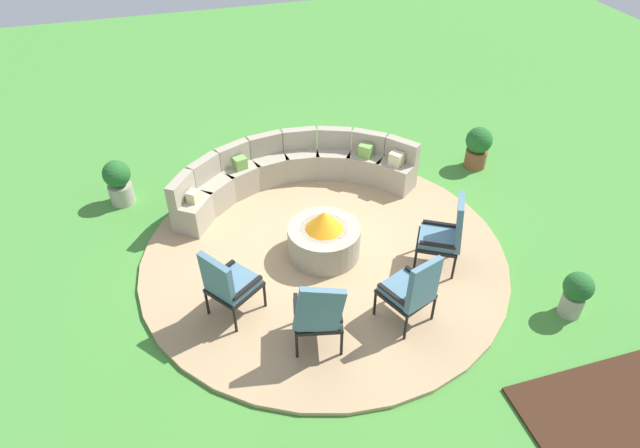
% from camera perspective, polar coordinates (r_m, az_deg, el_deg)
% --- Properties ---
extents(ground_plane, '(24.00, 24.00, 0.00)m').
position_cam_1_polar(ground_plane, '(8.10, 0.40, -3.34)').
color(ground_plane, '#478C38').
extents(patio_circle, '(5.27, 5.27, 0.06)m').
position_cam_1_polar(patio_circle, '(8.08, 0.41, -3.18)').
color(patio_circle, tan).
rests_on(patio_circle, ground_plane).
extents(mulch_bed_right, '(2.19, 1.29, 0.04)m').
position_cam_1_polar(mulch_bed_right, '(7.19, 28.68, -16.68)').
color(mulch_bed_right, '#382114').
rests_on(mulch_bed_right, ground_plane).
extents(fire_pit, '(1.04, 1.04, 0.75)m').
position_cam_1_polar(fire_pit, '(7.87, 0.42, -1.42)').
color(fire_pit, '#9E937F').
rests_on(fire_pit, patio_circle).
extents(curved_stone_bench, '(4.07, 1.50, 0.83)m').
position_cam_1_polar(curved_stone_bench, '(9.20, -2.99, 5.38)').
color(curved_stone_bench, '#9E937F').
rests_on(curved_stone_bench, patio_circle).
extents(lounge_chair_front_left, '(0.78, 0.79, 1.07)m').
position_cam_1_polar(lounge_chair_front_left, '(6.91, -9.45, -6.02)').
color(lounge_chair_front_left, black).
rests_on(lounge_chair_front_left, patio_circle).
extents(lounge_chair_front_right, '(0.69, 0.70, 1.12)m').
position_cam_1_polar(lounge_chair_front_right, '(6.47, -0.20, -9.10)').
color(lounge_chair_front_right, black).
rests_on(lounge_chair_front_right, patio_circle).
extents(lounge_chair_back_left, '(0.72, 0.75, 1.08)m').
position_cam_1_polar(lounge_chair_back_left, '(6.83, 9.49, -6.68)').
color(lounge_chair_back_left, black).
rests_on(lounge_chair_back_left, patio_circle).
extents(lounge_chair_back_right, '(0.76, 0.75, 1.15)m').
position_cam_1_polar(lounge_chair_back_right, '(7.69, 12.90, -0.93)').
color(lounge_chair_back_right, black).
rests_on(lounge_chair_back_right, patio_circle).
extents(potted_plant_0, '(0.44, 0.44, 0.77)m').
position_cam_1_polar(potted_plant_0, '(9.49, -20.08, 4.14)').
color(potted_plant_0, '#A89E8E').
rests_on(potted_plant_0, ground_plane).
extents(potted_plant_1, '(0.38, 0.38, 0.67)m').
position_cam_1_polar(potted_plant_1, '(7.75, 24.92, -6.43)').
color(potted_plant_1, '#A89E8E').
rests_on(potted_plant_1, ground_plane).
extents(potted_plant_2, '(0.46, 0.46, 0.77)m').
position_cam_1_polar(potted_plant_2, '(10.23, 15.99, 7.76)').
color(potted_plant_2, brown).
rests_on(potted_plant_2, ground_plane).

